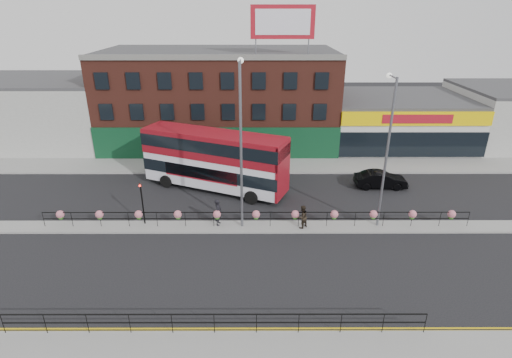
{
  "coord_description": "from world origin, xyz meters",
  "views": [
    {
      "loc": [
        -0.05,
        -24.71,
        14.44
      ],
      "look_at": [
        0.0,
        3.0,
        2.5
      ],
      "focal_mm": 28.0,
      "sensor_mm": 36.0,
      "label": 1
    }
  ],
  "objects_px": {
    "car": "(381,180)",
    "pedestrian_b": "(302,217)",
    "lamp_column_east": "(387,141)",
    "double_decker_bus": "(214,155)",
    "lamp_column_west": "(241,133)",
    "pedestrian_a": "(218,212)"
  },
  "relations": [
    {
      "from": "double_decker_bus",
      "to": "pedestrian_a",
      "type": "relative_size",
      "value": 6.42
    },
    {
      "from": "pedestrian_b",
      "to": "lamp_column_east",
      "type": "distance_m",
      "value": 7.62
    },
    {
      "from": "double_decker_bus",
      "to": "lamp_column_west",
      "type": "height_order",
      "value": "lamp_column_west"
    },
    {
      "from": "pedestrian_b",
      "to": "lamp_column_east",
      "type": "bearing_deg",
      "value": 146.36
    },
    {
      "from": "lamp_column_west",
      "to": "pedestrian_b",
      "type": "bearing_deg",
      "value": -6.98
    },
    {
      "from": "pedestrian_b",
      "to": "lamp_column_west",
      "type": "xyz_separation_m",
      "value": [
        -4.22,
        0.52,
        5.89
      ]
    },
    {
      "from": "double_decker_bus",
      "to": "lamp_column_west",
      "type": "distance_m",
      "value": 7.8
    },
    {
      "from": "lamp_column_west",
      "to": "double_decker_bus",
      "type": "bearing_deg",
      "value": 111.4
    },
    {
      "from": "double_decker_bus",
      "to": "pedestrian_a",
      "type": "distance_m",
      "value": 6.74
    },
    {
      "from": "double_decker_bus",
      "to": "lamp_column_east",
      "type": "bearing_deg",
      "value": -27.32
    },
    {
      "from": "lamp_column_west",
      "to": "lamp_column_east",
      "type": "bearing_deg",
      "value": 0.5
    },
    {
      "from": "car",
      "to": "pedestrian_b",
      "type": "distance_m",
      "value": 10.42
    },
    {
      "from": "lamp_column_west",
      "to": "pedestrian_a",
      "type": "bearing_deg",
      "value": -178.31
    },
    {
      "from": "car",
      "to": "pedestrian_a",
      "type": "height_order",
      "value": "pedestrian_a"
    },
    {
      "from": "double_decker_bus",
      "to": "pedestrian_b",
      "type": "xyz_separation_m",
      "value": [
        6.7,
        -6.86,
        -2.1
      ]
    },
    {
      "from": "car",
      "to": "lamp_column_east",
      "type": "bearing_deg",
      "value": 163.28
    },
    {
      "from": "pedestrian_b",
      "to": "lamp_column_east",
      "type": "relative_size",
      "value": 0.16
    },
    {
      "from": "car",
      "to": "double_decker_bus",
      "type": "bearing_deg",
      "value": 92.63
    },
    {
      "from": "car",
      "to": "lamp_column_west",
      "type": "height_order",
      "value": "lamp_column_west"
    },
    {
      "from": "car",
      "to": "lamp_column_east",
      "type": "xyz_separation_m",
      "value": [
        -2.16,
        -6.54,
        5.59
      ]
    },
    {
      "from": "pedestrian_a",
      "to": "lamp_column_east",
      "type": "distance_m",
      "value": 12.47
    },
    {
      "from": "double_decker_bus",
      "to": "pedestrian_b",
      "type": "distance_m",
      "value": 9.82
    }
  ]
}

